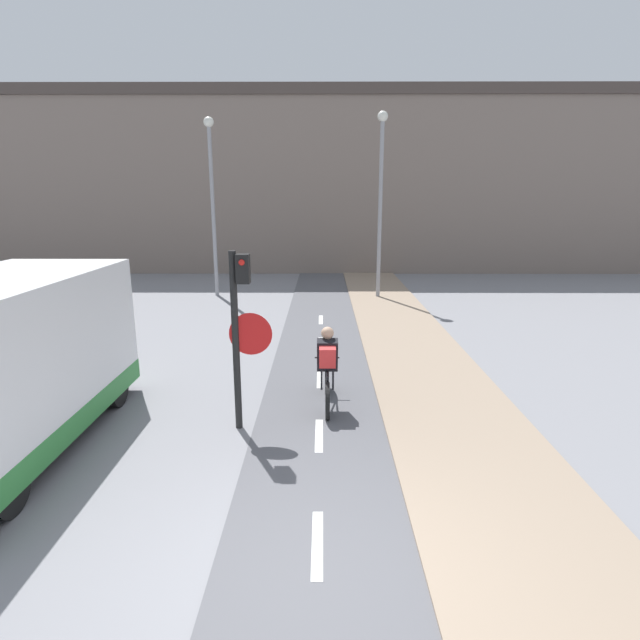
{
  "coord_description": "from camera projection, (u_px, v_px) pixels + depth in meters",
  "views": [
    {
      "loc": [
        0.05,
        -4.1,
        3.63
      ],
      "look_at": [
        0.0,
        5.7,
        1.2
      ],
      "focal_mm": 28.0,
      "sensor_mm": 36.0,
      "label": 1
    }
  ],
  "objects": [
    {
      "name": "ground_plane",
      "position": [
        317.0,
        580.0,
        4.85
      ],
      "size": [
        120.0,
        120.0,
        0.0
      ],
      "primitive_type": "plane",
      "color": "gray"
    },
    {
      "name": "bike_lane",
      "position": [
        317.0,
        579.0,
        4.86
      ],
      "size": [
        2.11,
        60.0,
        0.02
      ],
      "color": "#56565B",
      "rests_on": "ground_plane"
    },
    {
      "name": "sidewalk_strip",
      "position": [
        549.0,
        579.0,
        4.84
      ],
      "size": [
        2.4,
        60.0,
        0.05
      ],
      "color": "gray",
      "rests_on": "ground_plane"
    },
    {
      "name": "building_row_background",
      "position": [
        322.0,
        183.0,
        25.58
      ],
      "size": [
        60.0,
        5.2,
        8.58
      ],
      "color": "slate",
      "rests_on": "ground_plane"
    },
    {
      "name": "traffic_light_pole",
      "position": [
        241.0,
        321.0,
        7.65
      ],
      "size": [
        0.67,
        0.25,
        2.85
      ],
      "color": "black",
      "rests_on": "ground_plane"
    },
    {
      "name": "street_lamp_far",
      "position": [
        212.0,
        189.0,
        17.97
      ],
      "size": [
        0.36,
        0.36,
        6.35
      ],
      "color": "gray",
      "rests_on": "ground_plane"
    },
    {
      "name": "street_lamp_sidewalk",
      "position": [
        381.0,
        186.0,
        17.53
      ],
      "size": [
        0.36,
        0.36,
        6.47
      ],
      "color": "gray",
      "rests_on": "ground_plane"
    },
    {
      "name": "cyclist_near",
      "position": [
        327.0,
        369.0,
        8.7
      ],
      "size": [
        0.46,
        1.74,
        1.46
      ],
      "color": "black",
      "rests_on": "ground_plane"
    }
  ]
}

